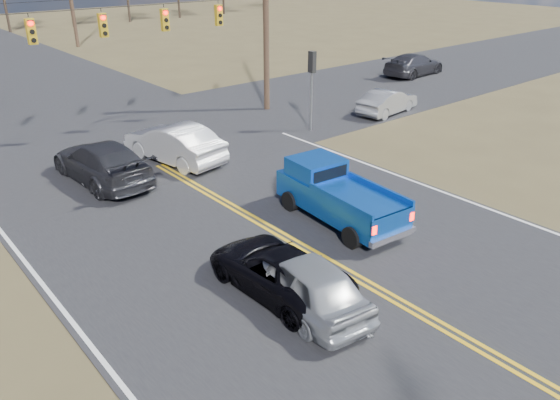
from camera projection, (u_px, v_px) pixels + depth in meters
ground at (441, 327)px, 13.20m from camera, size 160.00×160.00×0.00m
road_main at (212, 196)px, 20.16m from camera, size 14.00×120.00×0.02m
road_cross at (118, 142)px, 25.73m from camera, size 120.00×12.00×0.02m
signal_gantry at (117, 30)px, 23.74m from camera, size 19.60×4.83×10.00m
utility_poles at (113, 29)px, 22.84m from camera, size 19.60×58.32×10.00m
treeline at (33, 1)px, 29.57m from camera, size 87.00×117.80×7.40m
pickup_truck at (337, 195)px, 18.06m from camera, size 2.30×5.05×1.85m
silver_suv at (305, 281)px, 13.71m from camera, size 2.26×4.40×1.43m
black_suv at (278, 270)px, 14.42m from camera, size 2.15×4.41×1.21m
white_car_queue at (174, 143)px, 23.11m from camera, size 2.54×5.16×1.63m
dgrey_car_queue at (102, 162)px, 21.14m from camera, size 2.43×5.52×1.58m
cross_car_east_near at (387, 102)px, 29.85m from camera, size 1.97×4.26×1.35m
cross_car_east_far at (414, 65)px, 38.84m from camera, size 2.47×5.41×1.53m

